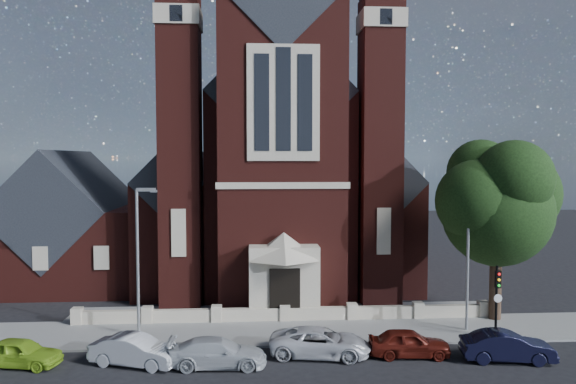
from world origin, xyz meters
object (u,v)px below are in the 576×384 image
(car_silver_a, at_px, (135,351))
(car_white_suv, at_px, (320,342))
(car_silver_b, at_px, (217,353))
(street_lamp_left, at_px, (139,253))
(traffic_signal, at_px, (497,292))
(car_navy, at_px, (507,347))
(street_tree, at_px, (501,205))
(car_lime_van, at_px, (20,353))
(car_dark_red, at_px, (409,343))
(church, at_px, (274,175))
(parish_hall, at_px, (70,231))
(street_lamp_right, at_px, (470,250))

(car_silver_a, xyz_separation_m, car_white_suv, (8.77, 0.67, -0.01))
(car_silver_b, xyz_separation_m, car_white_suv, (4.93, 1.09, 0.02))
(street_lamp_left, relative_size, car_silver_b, 1.77)
(traffic_signal, height_order, car_navy, traffic_signal)
(street_tree, relative_size, car_lime_van, 2.79)
(car_white_suv, xyz_separation_m, car_dark_red, (4.30, -0.33, -0.01))
(church, relative_size, street_tree, 3.26)
(parish_hall, bearing_deg, car_lime_van, -79.43)
(traffic_signal, height_order, car_lime_van, traffic_signal)
(car_lime_van, height_order, car_navy, car_navy)
(traffic_signal, bearing_deg, street_lamp_left, 175.24)
(car_lime_van, distance_m, car_navy, 22.91)
(car_white_suv, relative_size, car_navy, 1.15)
(car_silver_b, bearing_deg, parish_hall, 35.72)
(church, bearing_deg, car_lime_van, -119.17)
(traffic_signal, distance_m, car_navy, 3.60)
(parish_hall, relative_size, street_lamp_left, 1.51)
(street_lamp_left, height_order, car_white_suv, street_lamp_left)
(street_lamp_right, bearing_deg, car_silver_a, -167.16)
(street_lamp_left, xyz_separation_m, car_silver_a, (0.55, -3.98, -3.90))
(car_dark_red, bearing_deg, car_navy, -97.12)
(street_lamp_right, height_order, car_lime_van, street_lamp_right)
(parish_hall, bearing_deg, traffic_signal, -29.98)
(street_tree, bearing_deg, traffic_signal, -115.95)
(car_lime_van, bearing_deg, street_lamp_left, -40.59)
(street_lamp_left, xyz_separation_m, car_white_suv, (9.32, -3.31, -3.91))
(street_lamp_right, relative_size, car_white_suv, 1.64)
(parish_hall, relative_size, car_lime_van, 3.18)
(car_silver_b, xyz_separation_m, car_dark_red, (9.23, 0.75, 0.01))
(street_lamp_right, relative_size, car_silver_b, 1.77)
(car_white_suv, bearing_deg, traffic_signal, -70.24)
(car_dark_red, bearing_deg, street_lamp_right, -46.00)
(street_lamp_left, bearing_deg, street_tree, 4.76)
(parish_hall, height_order, car_white_suv, parish_hall)
(car_lime_van, distance_m, car_silver_b, 9.18)
(parish_hall, relative_size, street_tree, 1.14)
(car_lime_van, xyz_separation_m, car_silver_b, (9.16, -0.62, 0.01))
(car_silver_b, bearing_deg, car_navy, -89.07)
(car_silver_a, relative_size, car_dark_red, 1.07)
(church, height_order, street_lamp_left, church)
(car_dark_red, distance_m, car_navy, 4.59)
(church, height_order, street_lamp_right, church)
(street_lamp_right, xyz_separation_m, car_dark_red, (-4.38, -3.64, -3.92))
(parish_hall, bearing_deg, car_white_suv, -44.84)
(parish_hall, distance_m, car_silver_b, 22.48)
(car_silver_b, bearing_deg, car_dark_red, -83.76)
(street_lamp_right, height_order, car_navy, street_lamp_right)
(street_tree, xyz_separation_m, car_navy, (-2.39, -6.26, -6.25))
(parish_hall, distance_m, street_tree, 31.27)
(car_silver_a, bearing_deg, car_silver_b, -77.62)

